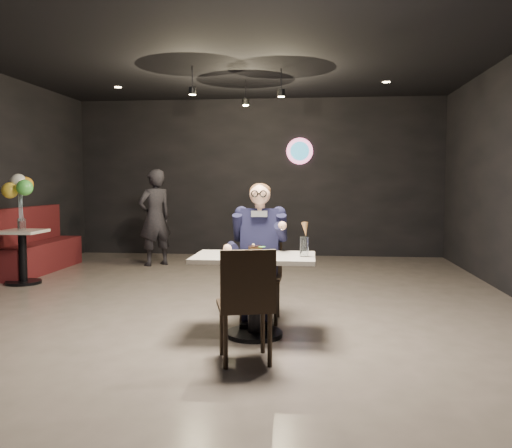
# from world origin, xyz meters

# --- Properties ---
(floor) EXTENTS (9.00, 9.00, 0.00)m
(floor) POSITION_xyz_m (0.00, 0.00, 0.00)
(floor) COLOR #70645D
(floor) RESTS_ON ground
(wall_sign) EXTENTS (0.50, 0.06, 0.50)m
(wall_sign) POSITION_xyz_m (0.80, 4.47, 2.00)
(wall_sign) COLOR pink
(wall_sign) RESTS_ON floor
(pendant_lights) EXTENTS (1.40, 1.20, 0.36)m
(pendant_lights) POSITION_xyz_m (0.00, 2.00, 2.88)
(pendant_lights) COLOR black
(pendant_lights) RESTS_ON floor
(main_table) EXTENTS (1.10, 0.70, 0.75)m
(main_table) POSITION_xyz_m (0.53, -1.04, 0.38)
(main_table) COLOR white
(main_table) RESTS_ON floor
(chair_far) EXTENTS (0.42, 0.46, 0.92)m
(chair_far) POSITION_xyz_m (0.53, -0.49, 0.46)
(chair_far) COLOR black
(chair_far) RESTS_ON floor
(chair_near) EXTENTS (0.52, 0.55, 0.92)m
(chair_near) POSITION_xyz_m (0.53, -1.73, 0.46)
(chair_near) COLOR black
(chair_near) RESTS_ON floor
(seated_man) EXTENTS (0.60, 0.80, 1.44)m
(seated_man) POSITION_xyz_m (0.53, -0.49, 0.72)
(seated_man) COLOR black
(seated_man) RESTS_ON floor
(dessert_plate) EXTENTS (0.24, 0.24, 0.01)m
(dessert_plate) POSITION_xyz_m (0.55, -1.12, 0.76)
(dessert_plate) COLOR white
(dessert_plate) RESTS_ON main_table
(cake_slice) EXTENTS (0.13, 0.12, 0.08)m
(cake_slice) POSITION_xyz_m (0.55, -1.13, 0.80)
(cake_slice) COLOR black
(cake_slice) RESTS_ON dessert_plate
(mint_leaf) EXTENTS (0.07, 0.04, 0.01)m
(mint_leaf) POSITION_xyz_m (0.61, -1.16, 0.84)
(mint_leaf) COLOR green
(mint_leaf) RESTS_ON cake_slice
(sundae_glass) EXTENTS (0.08, 0.08, 0.18)m
(sundae_glass) POSITION_xyz_m (0.98, -1.07, 0.84)
(sundae_glass) COLOR silver
(sundae_glass) RESTS_ON main_table
(wafer_cone) EXTENTS (0.08, 0.08, 0.13)m
(wafer_cone) POSITION_xyz_m (0.99, -1.09, 0.99)
(wafer_cone) COLOR #B47A4A
(wafer_cone) RESTS_ON sundae_glass
(booth_bench) EXTENTS (0.51, 2.04, 1.02)m
(booth_bench) POSITION_xyz_m (-3.25, 2.18, 0.51)
(booth_bench) COLOR #44100E
(booth_bench) RESTS_ON floor
(side_table) EXTENTS (0.55, 0.55, 0.69)m
(side_table) POSITION_xyz_m (-2.95, 1.18, 0.35)
(side_table) COLOR white
(side_table) RESTS_ON floor
(balloon_vase) EXTENTS (0.11, 0.11, 0.16)m
(balloon_vase) POSITION_xyz_m (-2.95, 1.18, 0.83)
(balloon_vase) COLOR silver
(balloon_vase) RESTS_ON side_table
(balloon_bunch) EXTENTS (0.40, 0.40, 0.66)m
(balloon_bunch) POSITION_xyz_m (-2.95, 1.18, 1.23)
(balloon_bunch) COLOR yellow
(balloon_bunch) RESTS_ON balloon_vase
(passerby) EXTENTS (0.70, 0.69, 1.63)m
(passerby) POSITION_xyz_m (-1.60, 3.01, 0.81)
(passerby) COLOR black
(passerby) RESTS_ON floor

